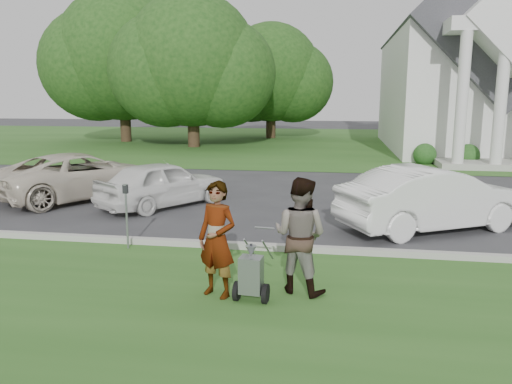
% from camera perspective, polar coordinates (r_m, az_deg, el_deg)
% --- Properties ---
extents(ground, '(120.00, 120.00, 0.00)m').
position_cam_1_polar(ground, '(10.14, 1.57, -7.67)').
color(ground, '#333335').
rests_on(ground, ground).
extents(grass_strip, '(80.00, 7.00, 0.01)m').
position_cam_1_polar(grass_strip, '(7.39, -1.68, -14.93)').
color(grass_strip, '#2C5A1F').
rests_on(grass_strip, ground).
extents(church_lawn, '(80.00, 30.00, 0.01)m').
position_cam_1_polar(church_lawn, '(36.69, 7.30, 5.71)').
color(church_lawn, '#2C5A1F').
rests_on(church_lawn, ground).
extents(curb, '(80.00, 0.18, 0.15)m').
position_cam_1_polar(curb, '(10.64, 1.98, -6.36)').
color(curb, '#9E9E93').
rests_on(curb, ground).
extents(church, '(9.19, 19.00, 24.10)m').
position_cam_1_polar(church, '(33.66, 23.32, 14.60)').
color(church, white).
rests_on(church, ground).
extents(tree_left, '(10.63, 8.40, 9.71)m').
position_cam_1_polar(tree_left, '(32.92, -7.34, 14.03)').
color(tree_left, '#332316').
rests_on(tree_left, ground).
extents(tree_far, '(11.64, 9.20, 10.73)m').
position_cam_1_polar(tree_far, '(37.84, -15.03, 14.21)').
color(tree_far, '#332316').
rests_on(tree_far, ground).
extents(tree_back, '(9.61, 7.60, 8.89)m').
position_cam_1_polar(tree_back, '(39.90, 1.72, 12.98)').
color(tree_back, '#332316').
rests_on(tree_back, ground).
extents(striping_cart, '(0.57, 1.11, 1.00)m').
position_cam_1_polar(striping_cart, '(7.99, -0.54, -9.56)').
color(striping_cart, black).
rests_on(striping_cart, ground).
extents(person_left, '(0.81, 0.68, 1.89)m').
position_cam_1_polar(person_left, '(8.07, -4.47, -5.53)').
color(person_left, '#999999').
rests_on(person_left, ground).
extents(person_right, '(1.14, 1.02, 1.93)m').
position_cam_1_polar(person_right, '(8.25, 5.04, -5.05)').
color(person_right, '#999999').
rests_on(person_right, ground).
extents(parking_meter_near, '(0.10, 0.09, 1.42)m').
position_cam_1_polar(parking_meter_near, '(10.90, -14.60, -1.83)').
color(parking_meter_near, gray).
rests_on(parking_meter_near, ground).
extents(car_a, '(4.96, 5.74, 1.47)m').
position_cam_1_polar(car_a, '(16.95, -19.32, 1.79)').
color(car_a, beige).
rests_on(car_a, ground).
extents(car_b, '(3.59, 4.27, 1.38)m').
position_cam_1_polar(car_b, '(15.04, -10.61, 0.96)').
color(car_b, white).
rests_on(car_b, ground).
extents(car_d, '(4.94, 3.72, 1.56)m').
position_cam_1_polar(car_d, '(12.89, 19.61, -0.71)').
color(car_d, white).
rests_on(car_d, ground).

